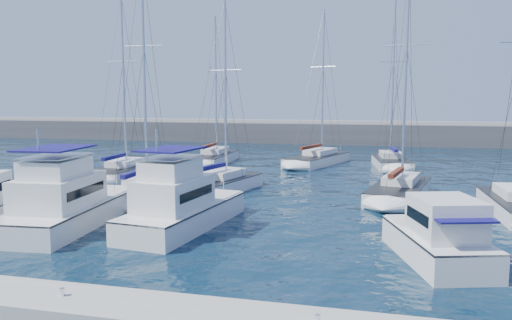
% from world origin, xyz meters
% --- Properties ---
extents(ground, '(220.00, 220.00, 0.00)m').
position_xyz_m(ground, '(0.00, 0.00, 0.00)').
color(ground, black).
rests_on(ground, ground).
extents(breakwater, '(160.00, 6.00, 4.45)m').
position_xyz_m(breakwater, '(0.00, 52.00, 1.05)').
color(breakwater, '#424244').
rests_on(breakwater, ground).
extents(dock, '(40.00, 2.20, 0.60)m').
position_xyz_m(dock, '(0.00, -11.00, 0.30)').
color(dock, gray).
rests_on(dock, ground).
extents(dock_cleat_centre, '(0.16, 0.16, 0.25)m').
position_xyz_m(dock_cleat_centre, '(0.00, -11.00, 0.72)').
color(dock_cleat_centre, silver).
rests_on(dock_cleat_centre, dock).
extents(dock_cleat_near_stbd, '(0.16, 0.16, 0.25)m').
position_xyz_m(dock_cleat_near_stbd, '(8.00, -11.00, 0.72)').
color(dock_cleat_near_stbd, silver).
rests_on(dock_cleat_near_stbd, dock).
extents(motor_yacht_port_inner, '(4.47, 10.48, 4.69)m').
position_xyz_m(motor_yacht_port_inner, '(-6.45, -1.28, 1.13)').
color(motor_yacht_port_inner, silver).
rests_on(motor_yacht_port_inner, ground).
extents(motor_yacht_stbd_inner, '(4.22, 9.32, 4.69)m').
position_xyz_m(motor_yacht_stbd_inner, '(-0.40, -0.42, 1.13)').
color(motor_yacht_stbd_inner, silver).
rests_on(motor_yacht_stbd_inner, ground).
extents(motor_yacht_stbd_outer, '(4.46, 6.70, 3.20)m').
position_xyz_m(motor_yacht_stbd_outer, '(12.05, -2.84, 0.94)').
color(motor_yacht_stbd_outer, silver).
rests_on(motor_yacht_stbd_outer, ground).
extents(sailboat_mid_a, '(3.43, 8.40, 15.86)m').
position_xyz_m(sailboat_mid_a, '(-11.79, 14.22, 0.54)').
color(sailboat_mid_a, white).
rests_on(sailboat_mid_a, ground).
extents(sailboat_mid_b, '(3.29, 7.29, 16.39)m').
position_xyz_m(sailboat_mid_b, '(-5.76, 6.04, 0.56)').
color(sailboat_mid_b, silver).
rests_on(sailboat_mid_b, ground).
extents(sailboat_mid_c, '(4.78, 8.18, 14.02)m').
position_xyz_m(sailboat_mid_c, '(-1.61, 10.13, 0.52)').
color(sailboat_mid_c, white).
rests_on(sailboat_mid_c, ground).
extents(sailboat_mid_d, '(4.88, 9.19, 16.59)m').
position_xyz_m(sailboat_mid_d, '(10.97, 10.74, 0.54)').
color(sailboat_mid_d, silver).
rests_on(sailboat_mid_d, ground).
extents(sailboat_back_a, '(3.20, 9.40, 15.59)m').
position_xyz_m(sailboat_back_a, '(-7.38, 25.65, 0.52)').
color(sailboat_back_a, white).
rests_on(sailboat_back_a, ground).
extents(sailboat_back_b, '(6.15, 10.28, 16.02)m').
position_xyz_m(sailboat_back_b, '(3.44, 27.02, 0.52)').
color(sailboat_back_b, silver).
rests_on(sailboat_back_b, ground).
extents(sailboat_back_c, '(3.99, 7.88, 16.52)m').
position_xyz_m(sailboat_back_c, '(10.76, 26.17, 0.55)').
color(sailboat_back_c, silver).
rests_on(sailboat_back_c, ground).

